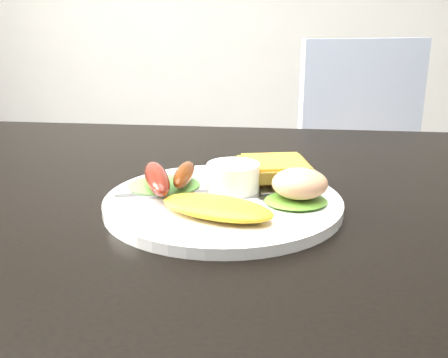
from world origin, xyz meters
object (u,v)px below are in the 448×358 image
dining_table (224,209)px  dining_chair (363,210)px  person (202,102)px  plate (223,203)px

dining_table → dining_chair: 0.86m
dining_table → person: bearing=102.2°
dining_chair → person: 0.61m
dining_table → plate: size_ratio=4.36×
person → plate: 0.51m
dining_table → plate: 0.05m
plate → dining_table: bearing=95.8°
person → dining_chair: bearing=-156.0°
dining_chair → person: bearing=-160.0°
dining_chair → plate: 0.91m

